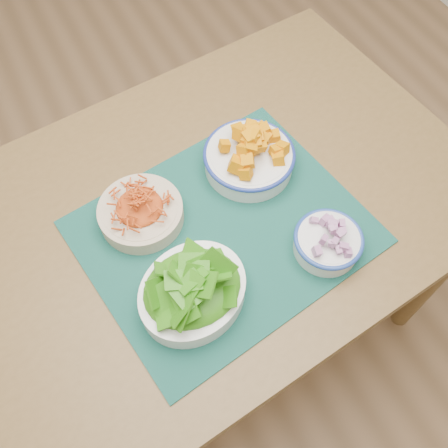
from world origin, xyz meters
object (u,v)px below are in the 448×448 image
(placemat, at_px, (224,232))
(lettuce_bowl, at_px, (192,287))
(carrot_bowl, at_px, (140,210))
(squash_bowl, at_px, (249,154))
(onion_bowl, at_px, (328,240))
(table, at_px, (208,227))

(placemat, bearing_deg, lettuce_bowl, -147.43)
(carrot_bowl, bearing_deg, lettuce_bowl, -85.05)
(carrot_bowl, xyz_separation_m, squash_bowl, (0.27, 0.02, 0.02))
(carrot_bowl, distance_m, onion_bowl, 0.39)
(placemat, height_order, onion_bowl, onion_bowl)
(onion_bowl, bearing_deg, lettuce_bowl, 174.62)
(table, bearing_deg, onion_bowl, -57.30)
(squash_bowl, relative_size, onion_bowl, 1.46)
(table, xyz_separation_m, carrot_bowl, (-0.14, 0.03, 0.13))
(table, relative_size, lettuce_bowl, 4.80)
(squash_bowl, height_order, lettuce_bowl, lettuce_bowl)
(table, bearing_deg, lettuce_bowl, -129.08)
(table, distance_m, squash_bowl, 0.20)
(carrot_bowl, bearing_deg, table, -12.36)
(placemat, height_order, squash_bowl, squash_bowl)
(placemat, relative_size, carrot_bowl, 2.78)
(lettuce_bowl, bearing_deg, onion_bowl, -24.63)
(table, xyz_separation_m, squash_bowl, (0.13, 0.05, 0.15))
(squash_bowl, relative_size, lettuce_bowl, 0.80)
(carrot_bowl, distance_m, lettuce_bowl, 0.22)
(placemat, relative_size, onion_bowl, 3.87)
(table, distance_m, lettuce_bowl, 0.27)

